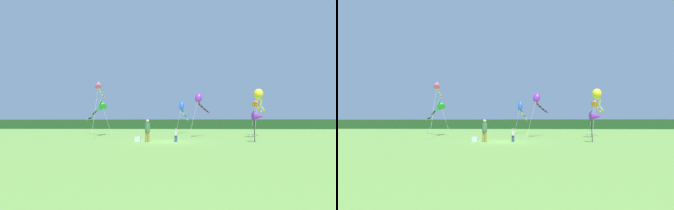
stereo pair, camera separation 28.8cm
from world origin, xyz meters
The scene contains 12 objects.
ground_plane centered at (0.00, 0.00, 0.00)m, with size 120.00×120.00×0.00m, color #6B9E42.
distant_treeline centered at (0.00, 45.00, 1.31)m, with size 108.00×3.87×2.63m, color #234C23.
person_adult centered at (-1.43, -0.34, 1.03)m, with size 0.40×0.40×1.84m.
person_child centered at (0.90, -0.08, 0.61)m, with size 0.24×0.24×1.09m.
cooler_box centered at (-2.32, 0.23, 0.20)m, with size 0.48×0.44×0.39m, color silver.
banner_flag_pole centered at (7.66, -0.02, 2.08)m, with size 0.90×0.70×2.56m.
kite_yellow centered at (9.86, 5.66, 4.50)m, with size 3.94×7.24×5.38m.
kite_orange centered at (11.28, 10.53, 4.10)m, with size 4.13×7.18×4.89m.
kite_green centered at (-9.11, 10.20, 3.92)m, with size 6.29×7.74×4.99m.
kite_rainbow centered at (-8.37, 7.62, 5.98)m, with size 1.67×8.32×6.79m.
kite_purple centered at (3.59, 6.87, 4.17)m, with size 3.20×7.66×5.09m.
kite_blue centered at (1.89, 15.73, 3.76)m, with size 2.31×9.92×5.04m.
Camera 2 is at (1.28, -18.56, 1.51)m, focal length 23.81 mm.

